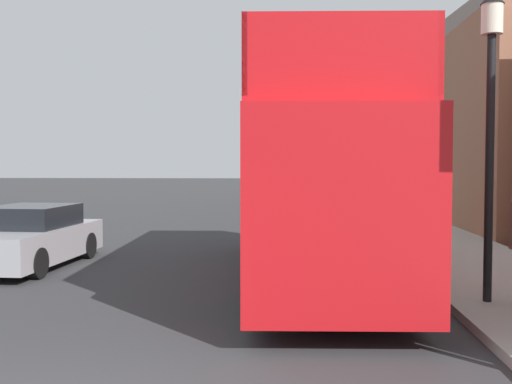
{
  "coord_description": "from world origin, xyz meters",
  "views": [
    {
      "loc": [
        2.53,
        -4.86,
        2.26
      ],
      "look_at": [
        1.76,
        7.52,
        1.69
      ],
      "focal_mm": 42.0,
      "sensor_mm": 36.0,
      "label": 1
    }
  ],
  "objects_px": {
    "tour_bus": "(314,182)",
    "lamp_post_nearest": "(491,88)",
    "lamp_post_second": "(402,115)",
    "parked_car_far_side": "(30,238)",
    "parked_car_ahead_of_bus": "(331,211)"
  },
  "relations": [
    {
      "from": "parked_car_ahead_of_bus",
      "to": "lamp_post_second",
      "type": "distance_m",
      "value": 4.35
    },
    {
      "from": "parked_car_far_side",
      "to": "lamp_post_nearest",
      "type": "height_order",
      "value": "lamp_post_nearest"
    },
    {
      "from": "tour_bus",
      "to": "lamp_post_nearest",
      "type": "bearing_deg",
      "value": -45.98
    },
    {
      "from": "tour_bus",
      "to": "lamp_post_nearest",
      "type": "relative_size",
      "value": 2.03
    },
    {
      "from": "parked_car_ahead_of_bus",
      "to": "lamp_post_nearest",
      "type": "distance_m",
      "value": 11.06
    },
    {
      "from": "lamp_post_second",
      "to": "tour_bus",
      "type": "bearing_deg",
      "value": -115.97
    },
    {
      "from": "tour_bus",
      "to": "parked_car_ahead_of_bus",
      "type": "xyz_separation_m",
      "value": [
        0.84,
        8.1,
        -1.21
      ]
    },
    {
      "from": "parked_car_ahead_of_bus",
      "to": "tour_bus",
      "type": "bearing_deg",
      "value": -97.77
    },
    {
      "from": "parked_car_ahead_of_bus",
      "to": "parked_car_far_side",
      "type": "height_order",
      "value": "parked_car_ahead_of_bus"
    },
    {
      "from": "tour_bus",
      "to": "lamp_post_second",
      "type": "distance_m",
      "value": 6.4
    },
    {
      "from": "lamp_post_nearest",
      "to": "lamp_post_second",
      "type": "height_order",
      "value": "lamp_post_second"
    },
    {
      "from": "parked_car_ahead_of_bus",
      "to": "lamp_post_nearest",
      "type": "xyz_separation_m",
      "value": [
        1.76,
        -10.57,
        2.72
      ]
    },
    {
      "from": "lamp_post_nearest",
      "to": "lamp_post_second",
      "type": "bearing_deg",
      "value": 89.33
    },
    {
      "from": "lamp_post_nearest",
      "to": "tour_bus",
      "type": "bearing_deg",
      "value": 136.43
    },
    {
      "from": "tour_bus",
      "to": "lamp_post_second",
      "type": "bearing_deg",
      "value": 61.62
    }
  ]
}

